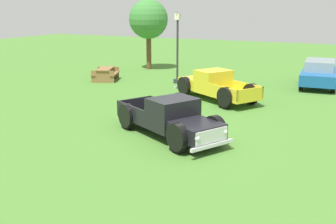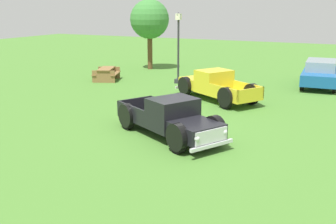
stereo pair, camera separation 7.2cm
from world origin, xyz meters
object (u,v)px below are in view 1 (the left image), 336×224
object	(u,v)px
lamp_post_near	(177,47)
oak_tree_east	(148,20)
pickup_truck_behind_left	(212,85)
pickup_truck_foreground	(174,120)
sedan_distant_b	(319,73)
picnic_table	(105,73)

from	to	relation	value
lamp_post_near	oak_tree_east	distance (m)	6.08
pickup_truck_behind_left	pickup_truck_foreground	bearing A→B (deg)	-82.13
pickup_truck_foreground	sedan_distant_b	world-z (taller)	sedan_distant_b
pickup_truck_foreground	oak_tree_east	world-z (taller)	oak_tree_east
sedan_distant_b	pickup_truck_foreground	bearing A→B (deg)	-106.21
pickup_truck_behind_left	picnic_table	size ratio (longest dim) A/B	2.26
oak_tree_east	picnic_table	bearing A→B (deg)	-92.55
pickup_truck_foreground	pickup_truck_behind_left	bearing A→B (deg)	97.87
pickup_truck_foreground	picnic_table	bearing A→B (deg)	135.76
pickup_truck_foreground	sedan_distant_b	distance (m)	12.82
sedan_distant_b	lamp_post_near	size ratio (longest dim) A/B	1.11
lamp_post_near	picnic_table	world-z (taller)	lamp_post_near
sedan_distant_b	oak_tree_east	distance (m)	12.46
pickup_truck_behind_left	sedan_distant_b	distance (m)	7.32
picnic_table	lamp_post_near	bearing A→B (deg)	14.58
pickup_truck_foreground	picnic_table	size ratio (longest dim) A/B	2.25
sedan_distant_b	pickup_truck_behind_left	bearing A→B (deg)	-127.79
sedan_distant_b	picnic_table	distance (m)	12.87
sedan_distant_b	lamp_post_near	world-z (taller)	lamp_post_near
oak_tree_east	pickup_truck_behind_left	bearing A→B (deg)	-43.82
pickup_truck_behind_left	picnic_table	xyz separation A→B (m)	(-7.80, 1.95, -0.21)
pickup_truck_foreground	pickup_truck_behind_left	size ratio (longest dim) A/B	0.99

